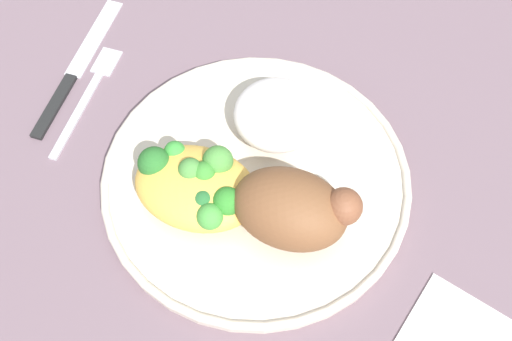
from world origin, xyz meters
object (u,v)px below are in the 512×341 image
(rice_pile, at_px, (278,115))
(knife, at_px, (71,76))
(fork, at_px, (88,94))
(roasted_chicken, at_px, (294,209))
(plate, at_px, (256,180))
(mac_cheese_with_broccoli, at_px, (196,185))

(rice_pile, relative_size, knife, 0.42)
(fork, distance_m, knife, 0.03)
(rice_pile, distance_m, fork, 0.20)
(roasted_chicken, xyz_separation_m, knife, (-0.27, 0.09, -0.04))
(fork, relative_size, knife, 0.75)
(roasted_chicken, height_order, fork, roasted_chicken)
(plate, relative_size, roasted_chicken, 2.66)
(plate, height_order, rice_pile, rice_pile)
(plate, relative_size, fork, 1.99)
(roasted_chicken, relative_size, rice_pile, 1.33)
(roasted_chicken, relative_size, fork, 0.75)
(fork, bearing_deg, mac_cheese_with_broccoli, -26.80)
(roasted_chicken, relative_size, knife, 0.56)
(rice_pile, xyz_separation_m, knife, (-0.22, -0.00, -0.03))
(plate, distance_m, rice_pile, 0.06)
(plate, xyz_separation_m, mac_cheese_with_broccoli, (-0.04, -0.04, 0.03))
(plate, bearing_deg, fork, 168.41)
(plate, height_order, roasted_chicken, roasted_chicken)
(fork, bearing_deg, knife, 152.26)
(mac_cheese_with_broccoli, height_order, fork, mac_cheese_with_broccoli)
(fork, bearing_deg, plate, -11.59)
(plate, bearing_deg, mac_cheese_with_broccoli, -138.39)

